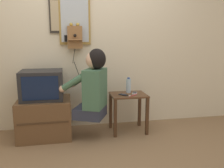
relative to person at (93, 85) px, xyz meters
The scene contains 13 objects.
ground_plane 0.96m from the person, 88.94° to the right, with size 14.00×14.00×0.00m, color #846647.
wall_back 0.78m from the person, 88.75° to the left, with size 6.80×0.05×2.55m.
side_table 0.61m from the person, 17.38° to the left, with size 0.49×0.40×0.54m.
person is the anchor object (origin of this frame).
tv_stand 0.81m from the person, 162.95° to the left, with size 0.68×0.56×0.51m.
television 0.68m from the person, 162.37° to the left, with size 0.53×0.44×0.38m.
wall_phone_antique 0.78m from the person, 113.49° to the left, with size 0.24×0.18×0.72m.
framed_picture 1.09m from the person, 127.49° to the left, with size 0.30×0.03×0.47m.
wall_mirror 1.00m from the person, 110.86° to the left, with size 0.43×0.03×0.70m.
cell_phone_held 0.47m from the person, 14.55° to the left, with size 0.13×0.13×0.01m.
cell_phone_spare 0.65m from the person, 16.43° to the left, with size 0.10×0.14×0.01m.
water_bottle 0.59m from the person, 25.03° to the left, with size 0.07×0.07×0.22m.
toothbrush 0.56m from the person, ahead, with size 0.14×0.12×0.02m.
Camera 1 is at (-0.33, -2.31, 1.30)m, focal length 38.00 mm.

